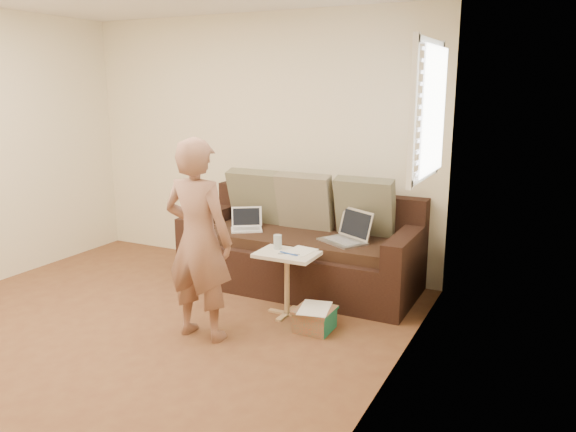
{
  "coord_description": "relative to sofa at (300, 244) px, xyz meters",
  "views": [
    {
      "loc": [
        2.91,
        -2.86,
        1.89
      ],
      "look_at": [
        0.8,
        1.4,
        0.78
      ],
      "focal_mm": 35.02,
      "sensor_mm": 36.0,
      "label": 1
    }
  ],
  "objects": [
    {
      "name": "window_blinds",
      "position": [
        1.21,
        -0.27,
        1.28
      ],
      "size": [
        0.12,
        0.88,
        1.08
      ],
      "primitive_type": null,
      "color": "white",
      "rests_on": "wall_right"
    },
    {
      "name": "pillow_left",
      "position": [
        -0.6,
        0.21,
        0.37
      ],
      "size": [
        0.55,
        0.29,
        0.57
      ],
      "primitive_type": null,
      "rotation": [
        0.28,
        0.0,
        0.0
      ],
      "color": "#5B5943",
      "rests_on": "sofa"
    },
    {
      "name": "laptop_silver",
      "position": [
        0.46,
        -0.09,
        0.1
      ],
      "size": [
        0.49,
        0.45,
        0.27
      ],
      "primitive_type": null,
      "rotation": [
        0.0,
        0.0,
        -0.51
      ],
      "color": "#B7BABC",
      "rests_on": "sofa"
    },
    {
      "name": "drinking_glass",
      "position": [
        0.07,
        -0.61,
        0.18
      ],
      "size": [
        0.07,
        0.07,
        0.12
      ],
      "primitive_type": null,
      "color": "silver",
      "rests_on": "side_table"
    },
    {
      "name": "wall_back",
      "position": [
        -0.74,
        0.48,
        0.87
      ],
      "size": [
        4.0,
        0.0,
        4.0
      ],
      "primitive_type": "plane",
      "rotation": [
        1.57,
        0.0,
        0.0
      ],
      "color": "beige",
      "rests_on": "ground"
    },
    {
      "name": "pillow_mid",
      "position": [
        -0.05,
        0.2,
        0.37
      ],
      "size": [
        0.55,
        0.27,
        0.57
      ],
      "primitive_type": null,
      "rotation": [
        0.24,
        0.0,
        0.0
      ],
      "color": "#69644B",
      "rests_on": "sofa"
    },
    {
      "name": "person",
      "position": [
        -0.22,
        -1.33,
        0.34
      ],
      "size": [
        0.57,
        0.39,
        1.54
      ],
      "primitive_type": "imported",
      "rotation": [
        0.0,
        0.0,
        3.15
      ],
      "color": "brown",
      "rests_on": "ground"
    },
    {
      "name": "paper_on_table",
      "position": [
        0.27,
        -0.61,
        0.12
      ],
      "size": [
        0.25,
        0.33,
        0.0
      ],
      "primitive_type": null,
      "rotation": [
        0.0,
        0.0,
        -0.14
      ],
      "color": "white",
      "rests_on": "side_table"
    },
    {
      "name": "side_table",
      "position": [
        0.19,
        -0.67,
        -0.15
      ],
      "size": [
        0.5,
        0.35,
        0.55
      ],
      "primitive_type": null,
      "color": "silver",
      "rests_on": "ground"
    },
    {
      "name": "scissors",
      "position": [
        0.23,
        -0.72,
        0.13
      ],
      "size": [
        0.18,
        0.1,
        0.02
      ],
      "primitive_type": null,
      "rotation": [
        0.0,
        0.0,
        -0.0
      ],
      "color": "silver",
      "rests_on": "side_table"
    },
    {
      "name": "pillow_right",
      "position": [
        0.55,
        0.23,
        0.37
      ],
      "size": [
        0.55,
        0.28,
        0.57
      ],
      "primitive_type": null,
      "rotation": [
        0.26,
        0.0,
        0.0
      ],
      "color": "#5B5943",
      "rests_on": "sofa"
    },
    {
      "name": "laptop_white",
      "position": [
        -0.53,
        -0.11,
        0.1
      ],
      "size": [
        0.36,
        0.34,
        0.21
      ],
      "primitive_type": null,
      "rotation": [
        0.0,
        0.0,
        0.58
      ],
      "color": "white",
      "rests_on": "sofa"
    },
    {
      "name": "sofa",
      "position": [
        0.0,
        0.0,
        0.0
      ],
      "size": [
        2.2,
        0.95,
        0.85
      ],
      "primitive_type": null,
      "color": "black",
      "rests_on": "ground"
    },
    {
      "name": "floor",
      "position": [
        -0.74,
        -1.77,
        -0.42
      ],
      "size": [
        4.5,
        4.5,
        0.0
      ],
      "primitive_type": "plane",
      "color": "brown",
      "rests_on": "ground"
    },
    {
      "name": "striped_box",
      "position": [
        0.52,
        -0.85,
        -0.33
      ],
      "size": [
        0.29,
        0.29,
        0.19
      ],
      "primitive_type": null,
      "color": "red",
      "rests_on": "ground"
    },
    {
      "name": "wall_right",
      "position": [
        1.26,
        -1.77,
        0.87
      ],
      "size": [
        0.0,
        4.5,
        4.5
      ],
      "primitive_type": "plane",
      "rotation": [
        1.57,
        0.0,
        -1.57
      ],
      "color": "beige",
      "rests_on": "ground"
    }
  ]
}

